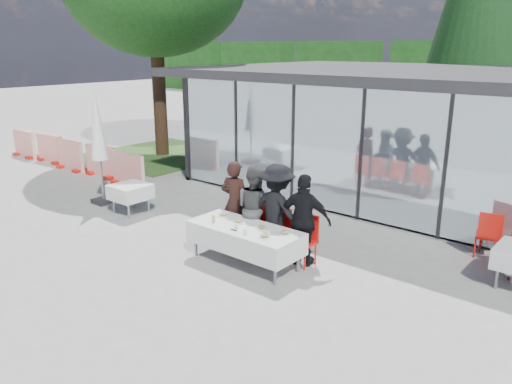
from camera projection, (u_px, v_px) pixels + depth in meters
ground at (209, 263)px, 9.66m from camera, size 90.00×90.00×0.00m
pavilion at (466, 117)px, 13.86m from camera, size 14.80×8.80×3.44m
treeline at (504, 77)px, 30.94m from camera, size 62.50×2.00×4.40m
dining_table at (245, 237)px, 9.51m from camera, size 2.26×0.96×0.75m
diner_a at (235, 202)px, 10.45m from camera, size 0.77×0.77×1.79m
diner_chair_a at (237, 218)px, 10.60m from camera, size 0.44×0.44×0.97m
diner_b at (255, 208)px, 10.12m from camera, size 1.01×1.01×1.77m
diner_chair_b at (257, 223)px, 10.26m from camera, size 0.44×0.44×0.97m
diner_c at (277, 211)px, 9.76m from camera, size 1.29×1.29×1.88m
diner_chair_c at (279, 229)px, 9.92m from camera, size 0.44×0.44×0.97m
diner_d at (304, 220)px, 9.38m from camera, size 1.30×1.30×1.78m
diner_chair_d at (305, 237)px, 9.52m from camera, size 0.44×0.44×0.97m
plate_a at (223, 215)px, 10.04m from camera, size 0.25×0.25×0.07m
plate_b at (238, 221)px, 9.67m from camera, size 0.25×0.25×0.07m
plate_c at (261, 227)px, 9.35m from camera, size 0.25×0.25×0.07m
plate_d at (285, 233)px, 9.07m from camera, size 0.25×0.25×0.07m
plate_extra at (265, 236)px, 8.91m from camera, size 0.25×0.25×0.07m
juice_bottle at (213, 219)px, 9.70m from camera, size 0.06×0.06×0.14m
drinking_glasses at (250, 231)px, 9.11m from camera, size 0.76×0.24×0.10m
folded_eyeglasses at (234, 230)px, 9.27m from camera, size 0.14×0.03×0.01m
spare_table_left at (130, 192)px, 12.41m from camera, size 0.86×0.86×0.74m
spare_chair_b at (489, 233)px, 9.73m from camera, size 0.55×0.55×0.97m
market_umbrella at (98, 132)px, 12.83m from camera, size 0.50×0.50×3.00m
construction_barriers at (72, 157)px, 16.90m from camera, size 7.80×0.60×1.00m
grass_patch at (163, 154)px, 19.30m from camera, size 5.00×5.00×0.02m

